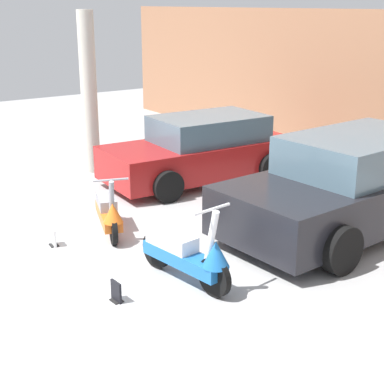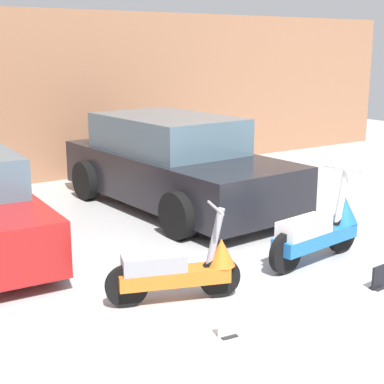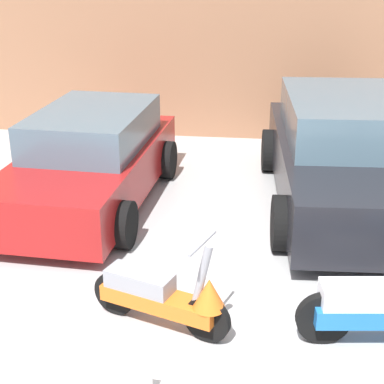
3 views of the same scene
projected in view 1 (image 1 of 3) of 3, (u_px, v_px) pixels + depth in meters
ground_plane at (70, 256)px, 8.31m from camera, size 28.00×28.00×0.00m
scooter_front_left at (109, 212)px, 9.02m from camera, size 1.37×0.72×1.00m
scooter_front_right at (188, 254)px, 7.42m from camera, size 1.61×0.58×1.13m
car_rear_left at (201, 150)px, 11.67m from camera, size 2.01×3.90×1.30m
car_rear_center at (352, 185)px, 9.14m from camera, size 2.31×4.48×1.49m
placard_near_left_scooter at (53, 238)px, 8.65m from camera, size 0.20×0.14×0.26m
placard_near_right_scooter at (116, 293)px, 7.04m from camera, size 0.20×0.13×0.26m
support_column_side at (89, 94)px, 11.99m from camera, size 0.33×0.33×3.29m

